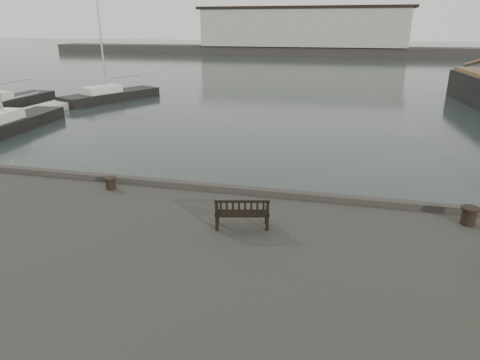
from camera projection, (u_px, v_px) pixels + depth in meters
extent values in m
plane|color=black|center=(234.00, 234.00, 14.09)|extent=(400.00, 400.00, 0.00)
cube|color=#383530|center=(336.00, 51.00, 97.71)|extent=(140.00, 8.00, 2.00)
cube|color=#B4B2A6|center=(302.00, 28.00, 97.82)|extent=(46.00, 9.00, 8.00)
cube|color=black|center=(303.00, 8.00, 96.36)|extent=(48.00, 9.50, 0.60)
cube|color=black|center=(242.00, 213.00, 10.95)|extent=(1.46, 0.79, 0.03)
cube|color=black|center=(242.00, 209.00, 10.69)|extent=(1.35, 0.38, 0.41)
cube|color=black|center=(242.00, 220.00, 11.01)|extent=(1.36, 0.70, 0.38)
cylinder|color=black|center=(111.00, 183.00, 13.59)|extent=(0.47, 0.47, 0.38)
cylinder|color=black|center=(469.00, 216.00, 11.14)|extent=(0.61, 0.61, 0.48)
cube|color=black|center=(1.00, 108.00, 35.14)|extent=(2.45, 11.05, 1.40)
cube|color=black|center=(11.00, 129.00, 27.86)|extent=(2.99, 9.39, 1.40)
cube|color=beige|center=(8.00, 114.00, 27.52)|extent=(1.73, 3.34, 0.60)
cube|color=black|center=(112.00, 99.00, 39.17)|extent=(6.06, 9.67, 1.40)
cube|color=beige|center=(111.00, 88.00, 38.83)|extent=(2.84, 3.69, 0.60)
cylinder|color=#B2B5B7|center=(105.00, 31.00, 37.15)|extent=(0.16, 0.16, 10.49)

